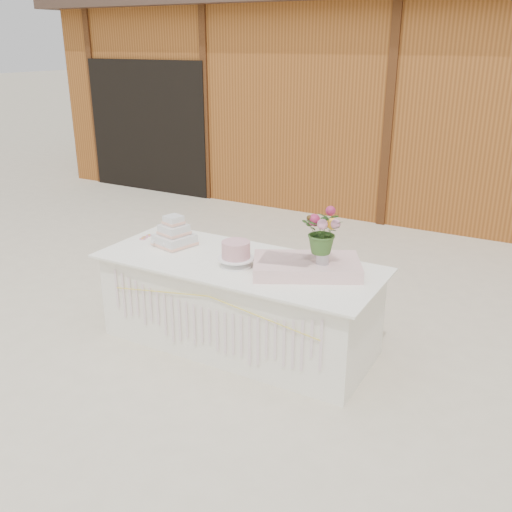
{
  "coord_description": "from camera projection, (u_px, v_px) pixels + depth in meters",
  "views": [
    {
      "loc": [
        2.28,
        -3.77,
        2.48
      ],
      "look_at": [
        0.0,
        0.3,
        0.72
      ],
      "focal_mm": 40.0,
      "sensor_mm": 36.0,
      "label": 1
    }
  ],
  "objects": [
    {
      "name": "flower_vase",
      "position": [
        323.0,
        255.0,
        4.37
      ],
      "size": [
        0.1,
        0.1,
        0.14
      ],
      "primitive_type": "cylinder",
      "color": "#A7A6AB",
      "rests_on": "satin_runner"
    },
    {
      "name": "ground",
      "position": [
        239.0,
        343.0,
        5.0
      ],
      "size": [
        80.0,
        80.0,
        0.0
      ],
      "primitive_type": "plane",
      "color": "beige",
      "rests_on": "ground"
    },
    {
      "name": "pink_cake_stand",
      "position": [
        236.0,
        253.0,
        4.59
      ],
      "size": [
        0.29,
        0.29,
        0.21
      ],
      "color": "white",
      "rests_on": "cake_table"
    },
    {
      "name": "cake_table",
      "position": [
        239.0,
        303.0,
        4.86
      ],
      "size": [
        2.4,
        1.0,
        0.77
      ],
      "color": "white",
      "rests_on": "ground"
    },
    {
      "name": "bouquet",
      "position": [
        324.0,
        225.0,
        4.29
      ],
      "size": [
        0.36,
        0.32,
        0.35
      ],
      "primitive_type": "imported",
      "rotation": [
        0.0,
        0.0,
        0.17
      ],
      "color": "#365C24",
      "rests_on": "flower_vase"
    },
    {
      "name": "barn",
      "position": [
        426.0,
        94.0,
        9.3
      ],
      "size": [
        12.6,
        4.6,
        3.3
      ],
      "color": "#92521E",
      "rests_on": "ground"
    },
    {
      "name": "loose_flowers",
      "position": [
        150.0,
        237.0,
        5.29
      ],
      "size": [
        0.12,
        0.29,
        0.02
      ],
      "primitive_type": null,
      "rotation": [
        0.0,
        0.0,
        0.01
      ],
      "color": "#D07F93",
      "rests_on": "cake_table"
    },
    {
      "name": "wedding_cake",
      "position": [
        174.0,
        235.0,
        5.07
      ],
      "size": [
        0.38,
        0.38,
        0.28
      ],
      "rotation": [
        0.0,
        0.0,
        -0.27
      ],
      "color": "silver",
      "rests_on": "cake_table"
    },
    {
      "name": "satin_runner",
      "position": [
        307.0,
        266.0,
        4.48
      ],
      "size": [
        0.96,
        0.81,
        0.1
      ],
      "primitive_type": "cube",
      "rotation": [
        0.0,
        0.0,
        0.48
      ],
      "color": "beige",
      "rests_on": "cake_table"
    }
  ]
}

